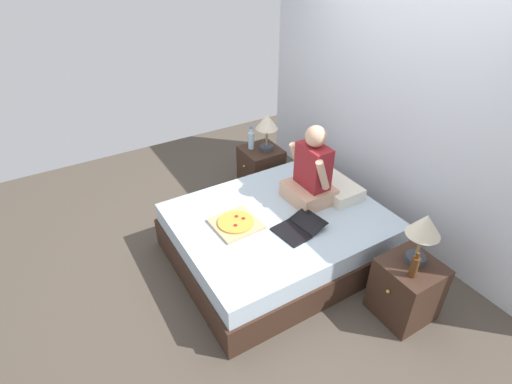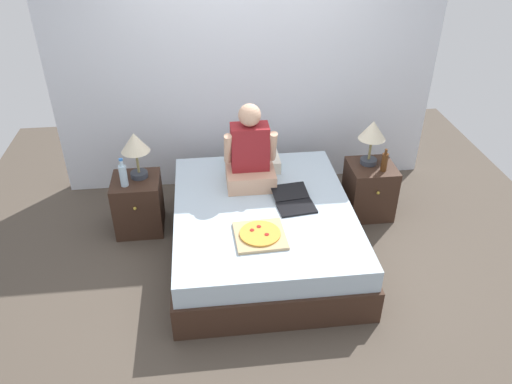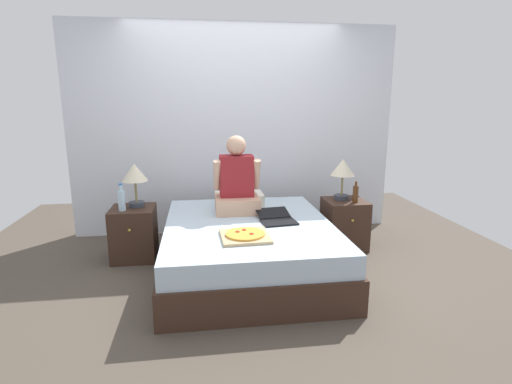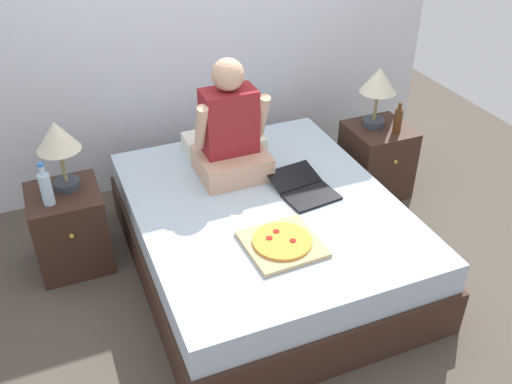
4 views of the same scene
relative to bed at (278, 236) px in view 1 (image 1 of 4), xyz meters
The scene contains 13 objects.
ground_plane 0.24m from the bed, ahead, with size 5.91×5.91×0.00m, color #4C4238.
wall_back 1.67m from the bed, 90.00° to the left, with size 3.91×0.12×2.50m, color silver.
bed is the anchor object (origin of this frame).
nightstand_left 1.24m from the bed, 156.21° to the left, with size 0.44×0.47×0.54m.
lamp_on_left_nightstand 1.38m from the bed, 153.32° to the left, with size 0.26×0.26×0.45m.
water_bottle 1.35m from the bed, 161.33° to the left, with size 0.07×0.07×0.28m.
nightstand_right 1.24m from the bed, 23.79° to the left, with size 0.44×0.47×0.54m.
lamp_on_right_nightstand 1.39m from the bed, 26.47° to the left, with size 0.26×0.26×0.45m.
beer_bottle 1.33m from the bed, 18.38° to the left, with size 0.06×0.06×0.23m.
pillow 0.76m from the bed, 91.61° to the left, with size 0.52×0.34×0.12m, color silver.
person_seated 0.68m from the bed, 99.87° to the left, with size 0.47×0.40×0.78m.
laptop 0.39m from the bed, ahead, with size 0.36×0.45×0.07m.
pizza_box 0.51m from the bed, 100.65° to the right, with size 0.42×0.42×0.05m.
Camera 1 is at (2.45, -1.73, 2.75)m, focal length 28.00 mm.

